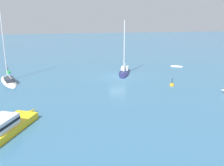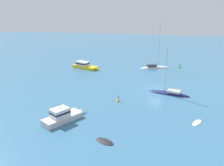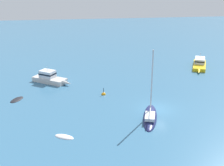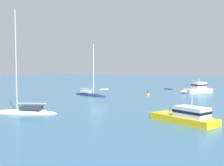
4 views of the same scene
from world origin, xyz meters
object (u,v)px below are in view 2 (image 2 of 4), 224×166
object	(u,v)px
dinghy	(105,142)
rib	(197,123)
sloop	(155,67)
powerboat	(63,116)
channel_buoy	(179,68)
launch	(85,66)
ketch	(169,93)
mooring_buoy	(118,101)

from	to	relation	value
dinghy	rib	distance (m)	13.47
rib	sloop	size ratio (longest dim) A/B	0.21
sloop	powerboat	bearing A→B (deg)	-132.41
dinghy	powerboat	bearing A→B (deg)	176.71
channel_buoy	dinghy	bearing A→B (deg)	163.24
powerboat	launch	bearing A→B (deg)	44.09
dinghy	ketch	world-z (taller)	ketch
rib	launch	distance (m)	34.55
launch	channel_buoy	xyz separation A→B (m)	(4.75, -23.14, -0.63)
powerboat	sloop	distance (m)	33.64
rib	sloop	bearing A→B (deg)	-138.89
channel_buoy	mooring_buoy	xyz separation A→B (m)	(-24.43, 11.57, 0.00)
launch	channel_buoy	world-z (taller)	launch
channel_buoy	mooring_buoy	size ratio (longest dim) A/B	0.96
ketch	mooring_buoy	world-z (taller)	ketch
dinghy	channel_buoy	size ratio (longest dim) A/B	2.14
channel_buoy	sloop	bearing A→B (deg)	102.58
sloop	mooring_buoy	distance (m)	23.74
powerboat	ketch	distance (m)	20.09
sloop	ketch	world-z (taller)	sloop
powerboat	mooring_buoy	size ratio (longest dim) A/B	4.91
sloop	channel_buoy	size ratio (longest dim) A/B	8.94
dinghy	mooring_buoy	size ratio (longest dim) A/B	2.06
launch	channel_buoy	size ratio (longest dim) A/B	6.05
channel_buoy	powerboat	bearing A→B (deg)	151.10
powerboat	sloop	world-z (taller)	sloop
mooring_buoy	powerboat	bearing A→B (deg)	141.95
sloop	mooring_buoy	bearing A→B (deg)	-124.91
powerboat	launch	size ratio (longest dim) A/B	0.85
mooring_buoy	channel_buoy	bearing A→B (deg)	-25.34
sloop	launch	xyz separation A→B (m)	(-3.40, 17.10, 0.48)
dinghy	ketch	xyz separation A→B (m)	(17.73, -8.03, 0.16)
powerboat	mooring_buoy	world-z (taller)	powerboat
sloop	channel_buoy	distance (m)	6.19
powerboat	channel_buoy	distance (m)	37.42
channel_buoy	mooring_buoy	world-z (taller)	mooring_buoy
sloop	mooring_buoy	size ratio (longest dim) A/B	8.59
powerboat	sloop	bearing A→B (deg)	12.86
channel_buoy	mooring_buoy	bearing A→B (deg)	154.66
rib	launch	bearing A→B (deg)	-108.59
sloop	launch	size ratio (longest dim) A/B	1.48
channel_buoy	launch	bearing A→B (deg)	101.59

